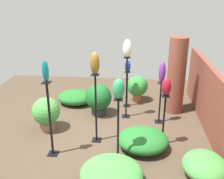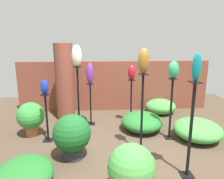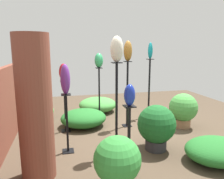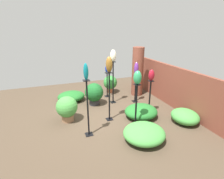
% 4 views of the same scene
% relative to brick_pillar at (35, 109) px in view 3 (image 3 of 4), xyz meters
% --- Properties ---
extents(ground_plane, '(8.00, 8.00, 0.00)m').
position_rel_brick_pillar_xyz_m(ground_plane, '(1.36, -1.76, -1.01)').
color(ground_plane, '#4C3D2D').
extents(brick_wall_back, '(5.60, 0.12, 1.47)m').
position_rel_brick_pillar_xyz_m(brick_wall_back, '(1.36, 0.67, -0.27)').
color(brick_wall_back, brown).
rests_on(brick_wall_back, ground).
extents(brick_pillar, '(0.47, 0.47, 2.02)m').
position_rel_brick_pillar_xyz_m(brick_pillar, '(0.00, 0.00, 0.00)').
color(brick_pillar, brown).
rests_on(brick_pillar, ground).
extents(pedestal_ruby, '(0.20, 0.20, 1.14)m').
position_rel_brick_pillar_xyz_m(pedestal_ruby, '(1.70, -0.43, -0.49)').
color(pedestal_ruby, black).
rests_on(pedestal_ruby, ground).
extents(pedestal_cobalt, '(0.20, 0.20, 1.03)m').
position_rel_brick_pillar_xyz_m(pedestal_cobalt, '(-0.21, -1.28, -0.54)').
color(pedestal_cobalt, black).
rests_on(pedestal_cobalt, ground).
extents(pedestal_jade, '(0.20, 0.20, 1.33)m').
position_rel_brick_pillar_xyz_m(pedestal_jade, '(2.42, -1.33, -0.40)').
color(pedestal_jade, black).
rests_on(pedestal_jade, ground).
extents(pedestal_teal, '(0.20, 0.20, 1.55)m').
position_rel_brick_pillar_xyz_m(pedestal_teal, '(2.29, -2.65, -0.29)').
color(pedestal_teal, black).
rests_on(pedestal_teal, ground).
extents(pedestal_bronze, '(0.20, 0.20, 1.53)m').
position_rel_brick_pillar_xyz_m(pedestal_bronze, '(1.69, -1.85, -0.30)').
color(pedestal_bronze, black).
rests_on(pedestal_bronze, ground).
extents(pedestal_ivory, '(0.20, 0.20, 1.59)m').
position_rel_brick_pillar_xyz_m(pedestal_ivory, '(0.47, -1.27, -0.27)').
color(pedestal_ivory, black).
rests_on(pedestal_ivory, ground).
extents(pedestal_violet, '(0.20, 0.20, 1.05)m').
position_rel_brick_pillar_xyz_m(pedestal_violet, '(0.68, -0.43, -0.53)').
color(pedestal_violet, black).
rests_on(pedestal_violet, ground).
extents(art_vase_ruby, '(0.19, 0.19, 0.37)m').
position_rel_brick_pillar_xyz_m(art_vase_ruby, '(1.70, -0.43, 0.31)').
color(art_vase_ruby, maroon).
rests_on(art_vase_ruby, pedestal_ruby).
extents(art_vase_cobalt, '(0.16, 0.16, 0.31)m').
position_rel_brick_pillar_xyz_m(art_vase_cobalt, '(-0.21, -1.28, 0.17)').
color(art_vase_cobalt, '#192D9E').
rests_on(art_vase_cobalt, pedestal_cobalt).
extents(art_vase_jade, '(0.22, 0.22, 0.37)m').
position_rel_brick_pillar_xyz_m(art_vase_jade, '(2.42, -1.33, 0.51)').
color(art_vase_jade, '#2D9356').
rests_on(art_vase_jade, pedestal_jade).
extents(art_vase_teal, '(0.13, 0.12, 0.42)m').
position_rel_brick_pillar_xyz_m(art_vase_teal, '(2.29, -2.65, 0.74)').
color(art_vase_teal, '#0F727A').
rests_on(art_vase_teal, pedestal_teal).
extents(art_vase_bronze, '(0.20, 0.19, 0.45)m').
position_rel_brick_pillar_xyz_m(art_vase_bronze, '(1.69, -1.85, 0.75)').
color(art_vase_bronze, brown).
rests_on(art_vase_bronze, pedestal_bronze).
extents(art_vase_ivory, '(0.20, 0.21, 0.43)m').
position_rel_brick_pillar_xyz_m(art_vase_ivory, '(0.47, -1.27, 0.80)').
color(art_vase_ivory, beige).
rests_on(art_vase_ivory, pedestal_ivory).
extents(art_vase_violet, '(0.17, 0.16, 0.51)m').
position_rel_brick_pillar_xyz_m(art_vase_violet, '(0.68, -0.43, 0.30)').
color(art_vase_violet, '#6B2D8C').
rests_on(art_vase_violet, pedestal_violet).
extents(potted_plant_walkway_edge, '(0.69, 0.69, 0.83)m').
position_rel_brick_pillar_xyz_m(potted_plant_walkway_edge, '(0.40, -2.00, -0.56)').
color(potted_plant_walkway_edge, '#2D2D33').
rests_on(potted_plant_walkway_edge, ground).
extents(potted_plant_back_center, '(0.60, 0.60, 0.76)m').
position_rel_brick_pillar_xyz_m(potted_plant_back_center, '(-0.63, -0.99, -0.57)').
color(potted_plant_back_center, '#B25B38').
rests_on(potted_plant_back_center, ground).
extents(potted_plant_near_pillar, '(0.65, 0.65, 0.80)m').
position_rel_brick_pillar_xyz_m(potted_plant_near_pillar, '(1.31, -3.09, -0.57)').
color(potted_plant_near_pillar, '#936B4C').
rests_on(potted_plant_near_pillar, ground).
extents(foliage_bed_east, '(0.89, 1.05, 0.38)m').
position_rel_brick_pillar_xyz_m(foliage_bed_east, '(-0.25, -2.77, -0.82)').
color(foliage_bed_east, '#236B28').
rests_on(foliage_bed_east, ground).
extents(foliage_bed_west, '(0.98, 1.06, 0.41)m').
position_rel_brick_pillar_xyz_m(foliage_bed_west, '(1.90, -0.85, -0.81)').
color(foliage_bed_west, '#236B28').
rests_on(foliage_bed_west, ground).
extents(foliage_bed_center, '(1.03, 1.08, 0.41)m').
position_rel_brick_pillar_xyz_m(foliage_bed_center, '(3.02, -1.39, -0.80)').
color(foliage_bed_center, '#479942').
rests_on(foliage_bed_center, ground).
extents(foliage_bed_rear, '(0.87, 0.79, 0.42)m').
position_rel_brick_pillar_xyz_m(foliage_bed_rear, '(2.66, 0.23, -0.80)').
color(foliage_bed_rear, '#479942').
rests_on(foliage_bed_rear, ground).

